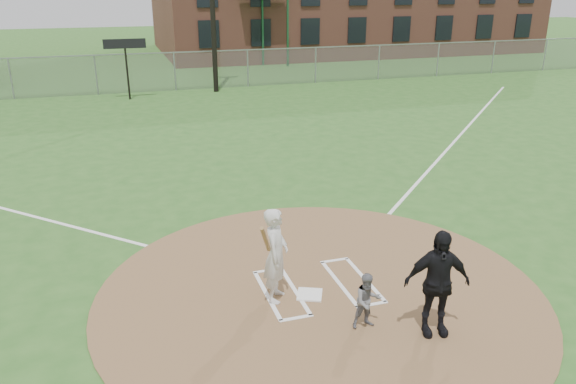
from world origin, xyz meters
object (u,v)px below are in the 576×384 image
object	(u,v)px
batter_at_plate	(276,255)
umpire	(437,283)
home_plate	(310,295)
catcher	(367,301)

from	to	relation	value
batter_at_plate	umpire	bearing A→B (deg)	-39.33
home_plate	batter_at_plate	size ratio (longest dim) A/B	0.26
home_plate	umpire	distance (m)	2.49
home_plate	umpire	world-z (taller)	umpire
catcher	umpire	distance (m)	1.17
catcher	umpire	world-z (taller)	umpire
home_plate	catcher	distance (m)	1.45
catcher	batter_at_plate	xyz separation A→B (m)	(-1.20, 1.32, 0.40)
catcher	umpire	xyz separation A→B (m)	(0.99, -0.47, 0.43)
home_plate	batter_at_plate	world-z (taller)	batter_at_plate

